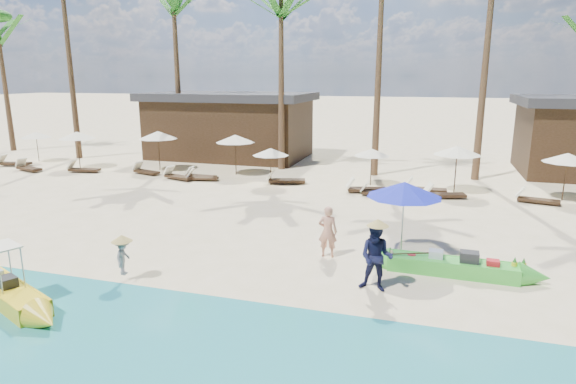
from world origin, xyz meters
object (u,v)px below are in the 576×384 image
(green_canoe, at_px, (452,266))
(tourist, at_px, (328,232))
(blue_umbrella, at_px, (404,189))
(yellow_canoe, at_px, (5,291))

(green_canoe, relative_size, tourist, 3.48)
(green_canoe, relative_size, blue_umbrella, 2.33)
(yellow_canoe, height_order, tourist, tourist)
(green_canoe, bearing_deg, tourist, 176.29)
(green_canoe, xyz_separation_m, tourist, (-3.60, 0.34, 0.56))
(tourist, bearing_deg, green_canoe, 171.04)
(green_canoe, xyz_separation_m, blue_umbrella, (-1.44, 0.80, 1.91))
(green_canoe, distance_m, tourist, 3.65)
(yellow_canoe, relative_size, blue_umbrella, 2.26)
(yellow_canoe, distance_m, blue_umbrella, 10.89)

